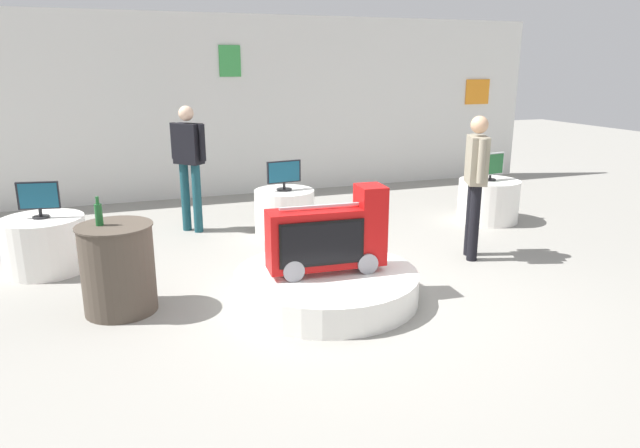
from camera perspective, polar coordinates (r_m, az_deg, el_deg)
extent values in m
plane|color=gray|center=(5.73, 3.42, -7.28)|extent=(30.00, 30.00, 0.00)
cube|color=silver|center=(10.14, -7.93, 11.46)|extent=(11.38, 0.10, 3.04)
cube|color=orange|center=(11.99, 15.39, 12.57)|extent=(0.53, 0.02, 0.48)
cube|color=green|center=(10.02, -8.97, 15.73)|extent=(0.36, 0.02, 0.51)
cylinder|color=white|center=(5.63, 0.63, -6.13)|extent=(1.79, 1.79, 0.28)
cylinder|color=gray|center=(5.46, -3.04, -4.14)|extent=(0.23, 0.38, 0.20)
cylinder|color=gray|center=(5.66, 4.18, -3.44)|extent=(0.23, 0.38, 0.20)
cube|color=#B70F0F|center=(5.47, 0.64, -1.38)|extent=(1.16, 0.39, 0.57)
cube|color=#B70F0F|center=(5.51, 5.08, 2.83)|extent=(0.27, 0.33, 0.20)
cube|color=black|center=(5.29, 0.23, -1.97)|extent=(0.81, 0.07, 0.43)
cube|color=black|center=(5.29, 0.23, -1.97)|extent=(0.77, 0.07, 0.39)
cube|color=#B2B2B7|center=(5.39, 0.65, 1.82)|extent=(0.91, 0.09, 0.02)
cylinder|color=white|center=(7.74, -3.55, 1.19)|extent=(0.81, 0.81, 0.61)
cylinder|color=black|center=(7.67, -3.58, 3.46)|extent=(0.21, 0.21, 0.02)
cylinder|color=black|center=(7.66, -3.59, 3.84)|extent=(0.04, 0.04, 0.08)
cube|color=black|center=(7.62, -3.61, 5.22)|extent=(0.47, 0.09, 0.29)
cube|color=navy|center=(7.60, -3.59, 5.19)|extent=(0.43, 0.06, 0.26)
cylinder|color=white|center=(8.75, 16.40, 2.26)|extent=(0.87, 0.87, 0.61)
cylinder|color=black|center=(8.68, 16.56, 4.27)|extent=(0.17, 0.17, 0.02)
cylinder|color=black|center=(8.68, 16.58, 4.53)|extent=(0.04, 0.04, 0.06)
cube|color=silver|center=(8.64, 16.68, 5.75)|extent=(0.46, 0.11, 0.32)
cube|color=#1E5B2D|center=(8.63, 16.74, 5.72)|extent=(0.42, 0.08, 0.28)
cylinder|color=white|center=(7.05, -25.71, -1.83)|extent=(0.88, 0.88, 0.61)
cylinder|color=black|center=(6.97, -26.01, 0.64)|extent=(0.18, 0.18, 0.02)
cylinder|color=black|center=(6.96, -26.06, 1.04)|extent=(0.04, 0.04, 0.08)
cube|color=black|center=(6.91, -26.25, 2.57)|extent=(0.43, 0.12, 0.30)
cube|color=navy|center=(6.89, -26.23, 2.54)|extent=(0.39, 0.09, 0.27)
cylinder|color=#4C4238|center=(5.59, -19.46, -4.20)|extent=(0.66, 0.66, 0.83)
cylinder|color=#4C4238|center=(5.47, -19.84, -0.16)|extent=(0.68, 0.68, 0.02)
cylinder|color=#195926|center=(5.47, -21.16, 0.86)|extent=(0.07, 0.07, 0.20)
cylinder|color=#195926|center=(5.45, -21.30, 2.21)|extent=(0.03, 0.03, 0.07)
cylinder|color=#194751|center=(8.08, -13.25, 2.63)|extent=(0.12, 0.12, 0.94)
cylinder|color=#194751|center=(7.96, -12.14, 2.50)|extent=(0.12, 0.12, 0.94)
cube|color=black|center=(7.89, -13.02, 7.80)|extent=(0.41, 0.41, 0.54)
sphere|color=beige|center=(7.85, -13.20, 10.68)|extent=(0.20, 0.20, 0.20)
cylinder|color=black|center=(8.04, -14.36, 8.04)|extent=(0.08, 0.08, 0.48)
cylinder|color=black|center=(7.74, -11.64, 7.93)|extent=(0.08, 0.08, 0.48)
cylinder|color=black|center=(6.87, 15.08, 0.06)|extent=(0.12, 0.12, 0.90)
cylinder|color=black|center=(7.06, 14.78, 0.50)|extent=(0.12, 0.12, 0.90)
cube|color=gray|center=(6.82, 15.35, 6.15)|extent=(0.34, 0.43, 0.54)
sphere|color=tan|center=(6.77, 15.60, 9.50)|extent=(0.20, 0.20, 0.20)
cylinder|color=gray|center=(6.58, 15.77, 6.03)|extent=(0.08, 0.08, 0.49)
cylinder|color=gray|center=(7.05, 15.00, 6.69)|extent=(0.08, 0.08, 0.49)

